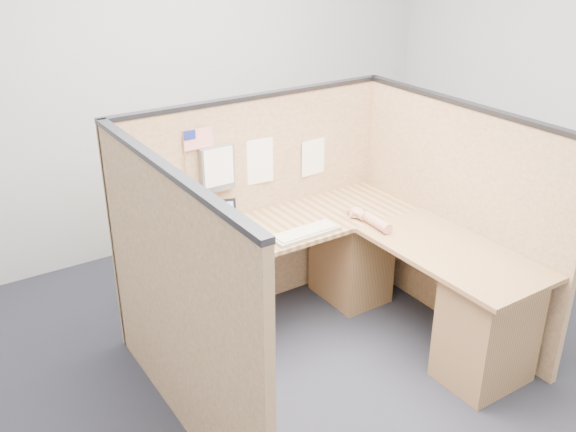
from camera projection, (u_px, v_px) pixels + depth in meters
floor at (341, 370)px, 3.98m from camera, size 5.00×5.00×0.00m
wall_back at (174, 78)px, 5.10m from camera, size 5.00×0.00×5.00m
cubicle_partitions at (303, 234)px, 3.98m from camera, size 2.06×1.83×1.53m
l_desk at (338, 288)px, 4.12m from camera, size 1.95×1.75×0.73m
laptop at (214, 230)px, 4.00m from camera, size 0.35×0.36×0.21m
keyboard at (305, 233)px, 4.05m from camera, size 0.47×0.17×0.03m
mouse at (357, 214)px, 4.29m from camera, size 0.11×0.08×0.04m
hand_forearm at (371, 219)px, 4.19m from camera, size 0.10×0.37×0.08m
blue_poster at (128, 161)px, 3.75m from camera, size 0.17×0.02×0.23m
american_flag at (195, 141)px, 3.94m from camera, size 0.20×0.01×0.35m
file_holder at (217, 169)px, 4.08m from camera, size 0.23×0.05×0.30m
paper_left at (256, 162)px, 4.26m from camera, size 0.24×0.03×0.31m
paper_right at (313, 157)px, 4.52m from camera, size 0.20×0.02×0.26m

